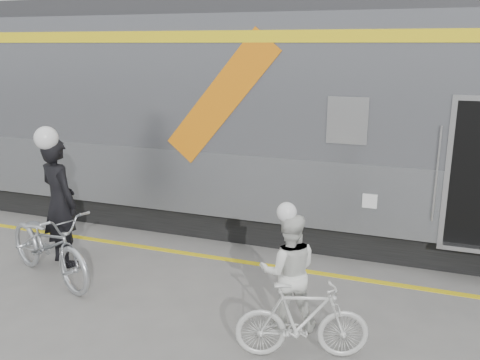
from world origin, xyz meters
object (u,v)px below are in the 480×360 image
at_px(woman, 289,272).
at_px(bicycle_right, 302,321).
at_px(bicycle_left, 49,244).
at_px(man, 60,202).

height_order(woman, bicycle_right, woman).
xyz_separation_m(bicycle_left, woman, (3.58, -0.07, 0.18)).
distance_m(bicycle_left, woman, 3.58).
relative_size(bicycle_left, bicycle_right, 1.43).
bearing_deg(bicycle_right, woman, 10.39).
bearing_deg(man, bicycle_left, 132.29).
relative_size(bicycle_left, woman, 1.44).
distance_m(bicycle_left, bicycle_right, 3.93).
xyz_separation_m(bicycle_left, bicycle_right, (3.88, -0.62, -0.11)).
bearing_deg(bicycle_left, bicycle_right, -76.80).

